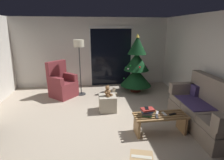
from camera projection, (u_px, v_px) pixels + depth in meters
name	position (u px, v px, depth m)	size (l,w,h in m)	color
ground_plane	(99.00, 125.00, 4.02)	(7.00, 7.00, 0.00)	#B2A38E
wall_back	(93.00, 52.00, 6.58)	(5.72, 0.12, 2.50)	silver
wall_right	(222.00, 68.00, 4.04)	(0.12, 6.00, 2.50)	silver
patio_door_frame	(111.00, 56.00, 6.64)	(1.60, 0.02, 2.20)	silver
patio_door_glass	(111.00, 58.00, 6.64)	(1.50, 0.02, 2.10)	black
couch	(206.00, 111.00, 3.84)	(0.85, 1.97, 1.08)	gray
coffee_table	(160.00, 121.00, 3.66)	(1.10, 0.40, 0.41)	#9E7547
remote_graphite	(157.00, 117.00, 3.51)	(0.04, 0.16, 0.02)	#333338
remote_white	(164.00, 114.00, 3.64)	(0.04, 0.16, 0.02)	silver
remote_black	(173.00, 114.00, 3.62)	(0.04, 0.16, 0.02)	black
remote_silver	(157.00, 113.00, 3.67)	(0.04, 0.16, 0.02)	#ADADB2
book_stack	(147.00, 112.00, 3.57)	(0.27, 0.23, 0.15)	#337042
cell_phone	(147.00, 108.00, 3.56)	(0.07, 0.14, 0.01)	black
christmas_tree	(136.00, 67.00, 5.95)	(1.06, 1.06, 1.95)	#4C1E19
armchair	(62.00, 84.00, 5.63)	(0.97, 0.97, 1.13)	maroon
floor_lamp	(79.00, 49.00, 5.46)	(0.32, 0.32, 1.78)	#2D2D30
ottoman	(108.00, 103.00, 4.68)	(0.44, 0.44, 0.42)	#B2A893
teddy_bear_chestnut	(108.00, 91.00, 4.58)	(0.21, 0.22, 0.29)	brown
teddy_bear_cream_by_tree	(114.00, 92.00, 5.72)	(0.22, 0.21, 0.29)	beige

